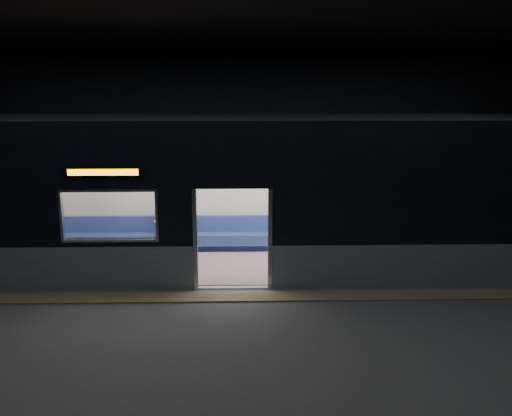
{
  "coord_description": "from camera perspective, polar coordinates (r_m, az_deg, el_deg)",
  "views": [
    {
      "loc": [
        0.21,
        -9.27,
        3.97
      ],
      "look_at": [
        0.49,
        2.3,
        1.38
      ],
      "focal_mm": 38.0,
      "sensor_mm": 36.0,
      "label": 1
    }
  ],
  "objects": [
    {
      "name": "tactile_strip",
      "position": [
        10.59,
        -2.46,
        -9.32
      ],
      "size": [
        22.8,
        0.5,
        0.03
      ],
      "primitive_type": "cube",
      "color": "#8C7F59",
      "rests_on": "station_floor"
    },
    {
      "name": "handbag",
      "position": [
        13.18,
        -9.71,
        -2.11
      ],
      "size": [
        0.29,
        0.26,
        0.13
      ],
      "primitive_type": "cube",
      "rotation": [
        0.0,
        0.0,
        -0.2
      ],
      "color": "black",
      "rests_on": "passenger"
    },
    {
      "name": "passenger",
      "position": [
        13.35,
        -9.58,
        -1.42
      ],
      "size": [
        0.37,
        0.64,
        1.3
      ],
      "rotation": [
        0.0,
        0.0,
        0.02
      ],
      "color": "black",
      "rests_on": "metro_car"
    },
    {
      "name": "station_floor",
      "position": [
        10.09,
        -2.51,
        -10.59
      ],
      "size": [
        24.0,
        14.0,
        0.01
      ],
      "primitive_type": "cube",
      "color": "#47494C",
      "rests_on": "ground"
    },
    {
      "name": "station_envelope",
      "position": [
        9.28,
        -2.74,
        10.71
      ],
      "size": [
        24.0,
        14.0,
        5.0
      ],
      "color": "black",
      "rests_on": "station_floor"
    },
    {
      "name": "metro_car",
      "position": [
        12.01,
        -2.38,
        2.42
      ],
      "size": [
        18.0,
        3.04,
        3.35
      ],
      "color": "gray",
      "rests_on": "station_floor"
    },
    {
      "name": "transit_map",
      "position": [
        13.97,
        15.68,
        2.0
      ],
      "size": [
        1.1,
        0.03,
        0.72
      ],
      "primitive_type": "cube",
      "color": "white",
      "rests_on": "metro_car"
    }
  ]
}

